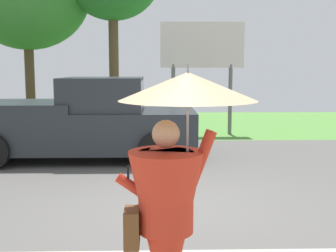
# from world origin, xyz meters

# --- Properties ---
(ground_plane) EXTENTS (40.00, 22.00, 0.20)m
(ground_plane) POSITION_xyz_m (0.00, 2.95, -0.05)
(ground_plane) COLOR #565451
(monk_pedestrian) EXTENTS (1.11, 1.08, 2.13)m
(monk_pedestrian) POSITION_xyz_m (-0.20, -3.11, 1.13)
(monk_pedestrian) COLOR #B22D1E
(monk_pedestrian) RESTS_ON ground_plane
(pickup_truck) EXTENTS (5.20, 2.28, 1.88)m
(pickup_truck) POSITION_xyz_m (-2.01, 3.52, 0.87)
(pickup_truck) COLOR #23282D
(pickup_truck) RESTS_ON ground_plane
(roadside_billboard) EXTENTS (2.60, 0.12, 3.50)m
(roadside_billboard) POSITION_xyz_m (1.10, 7.23, 2.55)
(roadside_billboard) COLOR slate
(roadside_billboard) RESTS_ON ground_plane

